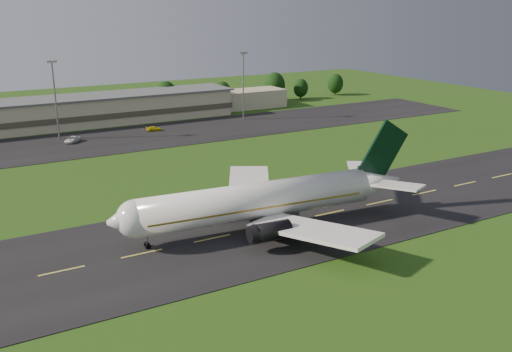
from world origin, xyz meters
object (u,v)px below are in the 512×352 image
airliner (262,200)px  light_mast_centre (55,91)px  light_mast_east (243,78)px  terminal (51,114)px  service_vehicle_c (73,139)px  service_vehicle_d (154,129)px

airliner → light_mast_centre: size_ratio=2.52×
light_mast_east → airliner: bearing=-116.7°
terminal → service_vehicle_c: bearing=-87.8°
light_mast_east → service_vehicle_d: bearing=-174.9°
terminal → airliner: bearing=-82.1°
airliner → light_mast_east: 90.01m
airliner → service_vehicle_d: 78.18m
airliner → light_mast_centre: light_mast_centre is taller
service_vehicle_c → service_vehicle_d: (22.87, 2.81, -0.11)m
service_vehicle_c → airliner: bearing=-37.2°
terminal → service_vehicle_d: size_ratio=34.46×
terminal → light_mast_east: 56.67m
airliner → service_vehicle_d: bearing=87.5°
airliner → light_mast_centre: 81.81m
terminal → service_vehicle_d: (23.70, -18.88, -3.28)m
service_vehicle_c → service_vehicle_d: 23.05m
light_mast_centre → service_vehicle_c: (2.22, -5.50, -11.91)m
service_vehicle_c → service_vehicle_d: service_vehicle_c is taller
light_mast_centre → service_vehicle_c: light_mast_centre is taller
service_vehicle_d → airliner: bearing=-174.6°
airliner → terminal: (-13.28, 96.26, -0.67)m
light_mast_centre → light_mast_east: size_ratio=1.00×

